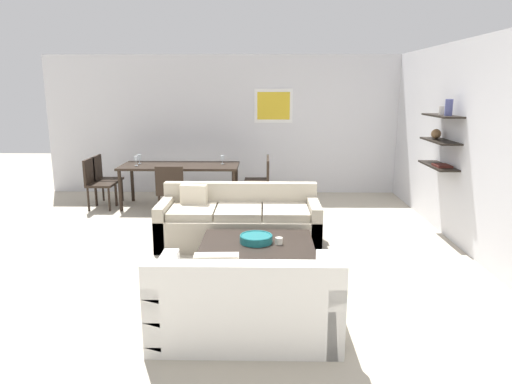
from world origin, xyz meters
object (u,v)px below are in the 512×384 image
(dining_chair_foot, at_px, (171,188))
(wine_glass_left_far, at_px, (139,157))
(dining_table, at_px, (180,169))
(dining_chair_left_far, at_px, (104,176))
(decorative_bowl, at_px, (256,238))
(wine_glass_right_far, at_px, (222,158))
(loveseat_white, at_px, (245,302))
(sofa_beige, at_px, (239,223))
(candle_jar, at_px, (279,241))
(coffee_table, at_px, (257,260))
(dining_chair_right_near, at_px, (261,181))
(wine_glass_left_near, at_px, (136,159))
(dining_chair_right_far, at_px, (261,177))
(dining_chair_left_near, at_px, (96,180))

(dining_chair_foot, distance_m, wine_glass_left_far, 1.25)
(dining_table, distance_m, dining_chair_left_far, 1.46)
(decorative_bowl, relative_size, dining_chair_left_far, 0.42)
(wine_glass_right_far, bearing_deg, dining_chair_foot, -128.28)
(loveseat_white, bearing_deg, decorative_bowl, 86.97)
(wine_glass_left_far, bearing_deg, dining_table, -8.12)
(wine_glass_right_far, bearing_deg, wine_glass_left_far, -180.00)
(sofa_beige, height_order, candle_jar, sofa_beige)
(dining_chair_left_far, height_order, wine_glass_right_far, wine_glass_right_far)
(coffee_table, bearing_deg, dining_chair_right_near, 89.46)
(wine_glass_left_far, distance_m, wine_glass_left_near, 0.21)
(coffee_table, xyz_separation_m, wine_glass_left_far, (-2.15, 3.24, 0.67))
(dining_chair_left_far, height_order, dining_chair_foot, same)
(loveseat_white, bearing_deg, wine_glass_right_far, 97.41)
(dining_table, bearing_deg, decorative_bowl, -65.60)
(dining_table, bearing_deg, dining_chair_left_far, 172.36)
(dining_chair_foot, relative_size, wine_glass_right_far, 5.76)
(candle_jar, distance_m, dining_chair_foot, 2.84)
(candle_jar, bearing_deg, dining_chair_right_near, 94.23)
(coffee_table, height_order, wine_glass_left_near, wine_glass_left_near)
(dining_chair_right_near, xyz_separation_m, wine_glass_right_far, (-0.69, 0.30, 0.35))
(decorative_bowl, height_order, dining_chair_left_far, dining_chair_left_far)
(dining_chair_right_near, relative_size, dining_chair_foot, 1.00)
(wine_glass_left_far, bearing_deg, loveseat_white, -65.33)
(loveseat_white, relative_size, dining_chair_foot, 1.78)
(sofa_beige, bearing_deg, dining_chair_right_far, 82.45)
(sofa_beige, height_order, dining_chair_right_far, dining_chair_right_far)
(candle_jar, relative_size, dining_chair_right_near, 0.09)
(dining_chair_foot, height_order, wine_glass_left_far, wine_glass_left_far)
(dining_chair_foot, xyz_separation_m, wine_glass_left_near, (-0.74, 0.73, 0.36))
(loveseat_white, xyz_separation_m, dining_chair_right_far, (0.11, 4.59, 0.21))
(candle_jar, relative_size, wine_glass_left_far, 0.50)
(wine_glass_left_far, xyz_separation_m, wine_glass_left_near, (-0.00, -0.21, 0.01))
(dining_chair_right_far, bearing_deg, dining_chair_left_far, 180.00)
(decorative_bowl, bearing_deg, dining_chair_right_far, 89.33)
(loveseat_white, relative_size, decorative_bowl, 4.23)
(coffee_table, bearing_deg, candle_jar, -2.11)
(coffee_table, height_order, wine_glass_right_far, wine_glass_right_far)
(dining_table, relative_size, dining_chair_foot, 2.34)
(dining_chair_right_far, height_order, dining_chair_foot, same)
(sofa_beige, relative_size, wine_glass_right_far, 14.00)
(coffee_table, height_order, dining_chair_left_far, dining_chair_left_far)
(loveseat_white, distance_m, dining_chair_foot, 3.81)
(dining_chair_left_near, distance_m, wine_glass_left_near, 0.79)
(dining_chair_right_near, bearing_deg, dining_chair_left_far, 172.36)
(dining_chair_left_near, bearing_deg, candle_jar, -43.63)
(sofa_beige, relative_size, wine_glass_left_near, 12.91)
(dining_table, xyz_separation_m, dining_chair_left_near, (-1.44, -0.19, -0.18))
(coffee_table, relative_size, dining_chair_foot, 1.44)
(loveseat_white, relative_size, dining_chair_right_near, 1.78)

